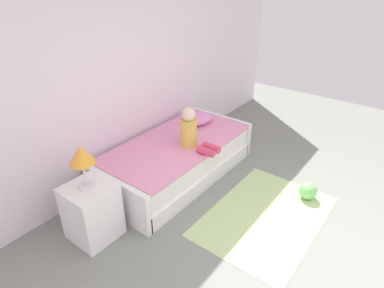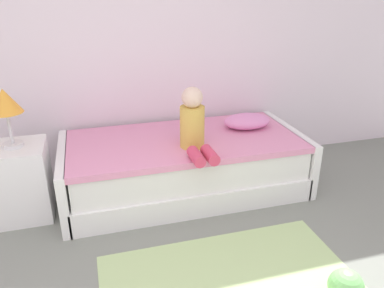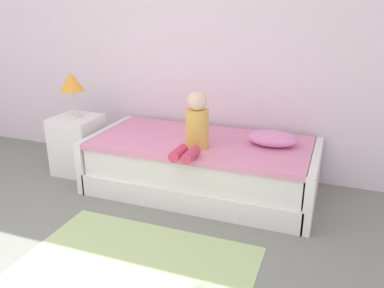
# 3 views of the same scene
# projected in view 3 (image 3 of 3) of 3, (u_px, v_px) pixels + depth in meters

# --- Properties ---
(wall_rear) EXTENTS (7.20, 0.10, 2.90)m
(wall_rear) POSITION_uv_depth(u_px,v_px,m) (179.00, 28.00, 4.02)
(wall_rear) COLOR white
(wall_rear) RESTS_ON ground
(bed) EXTENTS (2.11, 1.00, 0.50)m
(bed) POSITION_uv_depth(u_px,v_px,m) (201.00, 166.00, 3.75)
(bed) COLOR white
(bed) RESTS_ON ground
(nightstand) EXTENTS (0.44, 0.44, 0.60)m
(nightstand) POSITION_uv_depth(u_px,v_px,m) (78.00, 145.00, 4.14)
(nightstand) COLOR white
(nightstand) RESTS_ON ground
(table_lamp) EXTENTS (0.24, 0.24, 0.45)m
(table_lamp) POSITION_uv_depth(u_px,v_px,m) (72.00, 84.00, 3.92)
(table_lamp) COLOR silver
(table_lamp) RESTS_ON nightstand
(child_figure) EXTENTS (0.20, 0.51, 0.50)m
(child_figure) POSITION_uv_depth(u_px,v_px,m) (195.00, 126.00, 3.38)
(child_figure) COLOR gold
(child_figure) RESTS_ON bed
(pillow) EXTENTS (0.44, 0.30, 0.13)m
(pillow) POSITION_uv_depth(u_px,v_px,m) (272.00, 138.00, 3.52)
(pillow) COLOR #EA8CC6
(pillow) RESTS_ON bed
(area_rug) EXTENTS (1.60, 1.10, 0.01)m
(area_rug) POSITION_uv_depth(u_px,v_px,m) (134.00, 268.00, 2.69)
(area_rug) COLOR #B2D189
(area_rug) RESTS_ON ground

